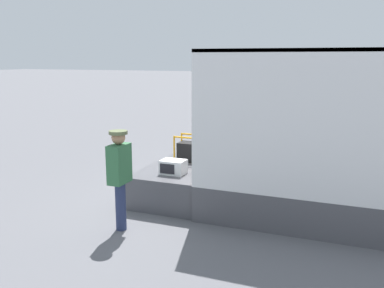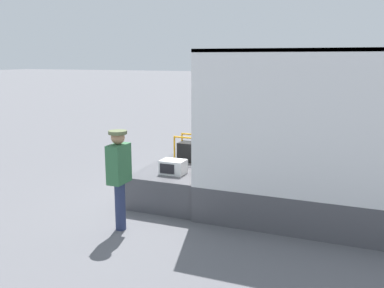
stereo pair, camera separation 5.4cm
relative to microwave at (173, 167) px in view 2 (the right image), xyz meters
The scene contains 5 objects.
ground_plane 1.19m from the microwave, 40.66° to the left, with size 160.00×160.00×0.00m, color slate.
tailgate_deck 0.74m from the microwave, 95.11° to the left, with size 1.44×2.37×0.66m, color #4C4C51.
microwave is the anchor object (origin of this frame).
portable_generator 1.12m from the microwave, 94.40° to the left, with size 0.61×0.45×0.58m.
worker_person 1.51m from the microwave, 102.70° to the right, with size 0.31×0.44×1.73m.
Camera 2 is at (2.79, -7.99, 2.91)m, focal length 40.00 mm.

